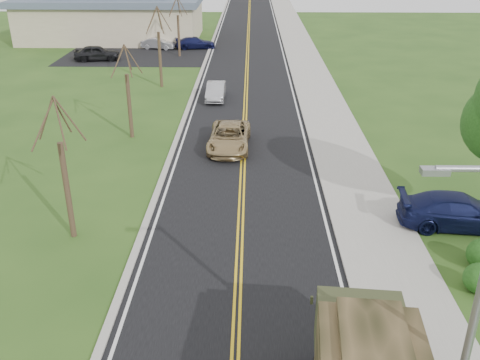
{
  "coord_description": "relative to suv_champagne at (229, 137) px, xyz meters",
  "views": [
    {
      "loc": [
        0.41,
        -9.26,
        11.61
      ],
      "look_at": [
        -0.04,
        11.86,
        1.8
      ],
      "focal_mm": 40.0,
      "sensor_mm": 36.0,
      "label": 1
    }
  ],
  "objects": [
    {
      "name": "commercial_building",
      "position": [
        -15.13,
        35.77,
        1.98
      ],
      "size": [
        25.5,
        21.5,
        5.65
      ],
      "color": "tan",
      "rests_on": "ground"
    },
    {
      "name": "bare_tree_c",
      "position": [
        -6.15,
        13.8,
        2.07
      ],
      "size": [
        2.04,
        2.39,
        6.42
      ],
      "color": "#38281C",
      "rests_on": "ground"
    },
    {
      "name": "curb_left",
      "position": [
        -3.3,
        19.8,
        -0.65
      ],
      "size": [
        0.3,
        120.0,
        0.1
      ],
      "primitive_type": "cube",
      "color": "#9E998E",
      "rests_on": "ground"
    },
    {
      "name": "lot_car_navy",
      "position": [
        -4.9,
        29.8,
        -0.08
      ],
      "size": [
        4.55,
        2.46,
        1.25
      ],
      "primitive_type": "imported",
      "rotation": [
        0.0,
        0.0,
        1.74
      ],
      "color": "#10133B",
      "rests_on": "ground"
    },
    {
      "name": "sedan_silver",
      "position": [
        -1.43,
        10.2,
        -0.06
      ],
      "size": [
        1.38,
        3.89,
        1.28
      ],
      "primitive_type": "imported",
      "rotation": [
        0.0,
        0.0,
        -0.01
      ],
      "color": "#A9A9AE",
      "rests_on": "ground"
    },
    {
      "name": "curb_right",
      "position": [
        5.0,
        19.8,
        -0.64
      ],
      "size": [
        0.3,
        120.0,
        0.12
      ],
      "primitive_type": "cube",
      "color": "#9E998E",
      "rests_on": "ground"
    },
    {
      "name": "lot_car_dark",
      "position": [
        -14.07,
        23.54,
        0.05
      ],
      "size": [
        4.64,
        2.42,
        1.51
      ],
      "primitive_type": "imported",
      "rotation": [
        0.0,
        0.0,
        1.72
      ],
      "color": "black",
      "rests_on": "ground"
    },
    {
      "name": "lot_car_silver",
      "position": [
        -8.92,
        29.5,
        -0.1
      ],
      "size": [
        3.87,
        1.95,
        1.22
      ],
      "primitive_type": "imported",
      "rotation": [
        0.0,
        0.0,
        1.38
      ],
      "color": "#B8B8BD",
      "rests_on": "ground"
    },
    {
      "name": "street_light",
      "position": [
        5.75,
        -20.7,
        3.73
      ],
      "size": [
        1.65,
        0.22,
        8.0
      ],
      "color": "gray",
      "rests_on": "ground"
    },
    {
      "name": "bare_tree_d",
      "position": [
        -6.15,
        25.8,
        1.85
      ],
      "size": [
        1.88,
        2.2,
        5.91
      ],
      "color": "#38281C",
      "rests_on": "ground"
    },
    {
      "name": "pickup_navy",
      "position": [
        10.23,
        -9.07,
        0.04
      ],
      "size": [
        5.28,
        2.51,
        1.49
      ],
      "primitive_type": "imported",
      "rotation": [
        0.0,
        0.0,
        1.49
      ],
      "color": "#0F153A",
      "rests_on": "ground"
    },
    {
      "name": "bare_tree_a",
      "position": [
        -6.15,
        -10.2,
        1.92
      ],
      "size": [
        1.93,
        2.26,
        6.08
      ],
      "color": "#38281C",
      "rests_on": "ground"
    },
    {
      "name": "suv_champagne",
      "position": [
        0.0,
        0.0,
        0.0
      ],
      "size": [
        2.52,
        5.15,
        1.41
      ],
      "primitive_type": "imported",
      "rotation": [
        0.0,
        0.0,
        -0.04
      ],
      "color": "tan",
      "rests_on": "ground"
    },
    {
      "name": "sidewalk_right",
      "position": [
        6.75,
        19.8,
        -0.65
      ],
      "size": [
        3.2,
        120.0,
        0.1
      ],
      "primitive_type": "cube",
      "color": "#9E998E",
      "rests_on": "ground"
    },
    {
      "name": "road",
      "position": [
        0.85,
        19.8,
        -0.7
      ],
      "size": [
        8.0,
        120.0,
        0.01
      ],
      "primitive_type": "cube",
      "color": "black",
      "rests_on": "ground"
    },
    {
      "name": "bare_tree_b",
      "position": [
        -6.15,
        1.8,
        1.77
      ],
      "size": [
        1.83,
        2.14,
        5.73
      ],
      "color": "#38281C",
      "rests_on": "ground"
    }
  ]
}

